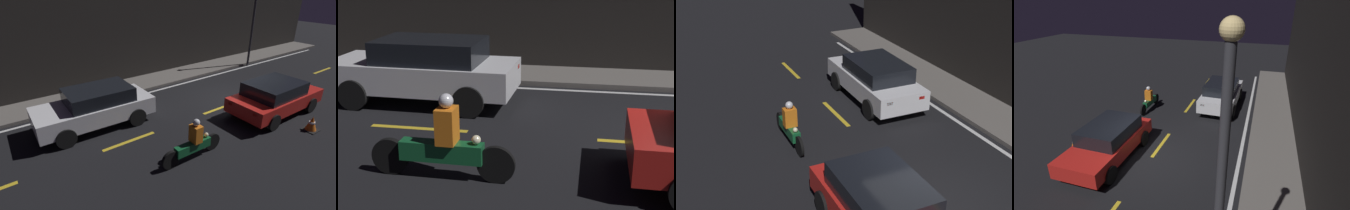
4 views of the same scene
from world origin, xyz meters
TOP-DOWN VIEW (x-y plane):
  - ground_plane at (0.00, 0.00)m, footprint 56.00×56.00m
  - lane_dash_a at (-10.00, 0.00)m, footprint 2.00×0.14m
  - lane_dash_b at (-5.50, 0.00)m, footprint 2.00×0.14m
  - lane_dash_c at (-1.00, 0.00)m, footprint 2.00×0.14m
  - sedan_white at (-5.94, 1.72)m, footprint 4.33×2.00m
  - taxi_red at (0.44, -1.59)m, footprint 4.17×1.97m
  - motorcycle at (-4.35, -2.01)m, footprint 2.27×0.36m

SIDE VIEW (x-z plane):
  - ground_plane at x=0.00m, z-range 0.00..0.00m
  - lane_dash_a at x=-10.00m, z-range 0.00..0.01m
  - lane_dash_b at x=-5.50m, z-range 0.00..0.01m
  - lane_dash_c at x=-1.00m, z-range 0.00..0.01m
  - motorcycle at x=-4.35m, z-range -0.13..1.23m
  - taxi_red at x=0.44m, z-range 0.05..1.45m
  - sedan_white at x=-5.94m, z-range 0.06..1.56m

